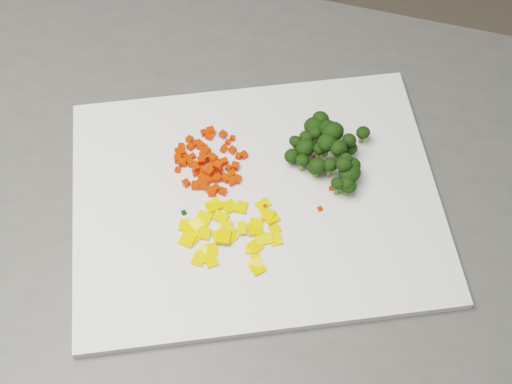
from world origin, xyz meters
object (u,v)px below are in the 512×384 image
Objects in this scene: counter_block at (258,325)px; broccoli_pile at (336,151)px; carrot_pile at (211,158)px; cutting_board at (256,199)px; pepper_pile at (232,232)px.

broccoli_pile is (0.06, 0.07, 0.49)m from counter_block.
carrot_pile reaches higher than counter_block.
broccoli_pile is at bearing 47.72° from counter_block.
counter_block is 0.46m from cutting_board.
counter_block is at bearing -132.28° from broccoli_pile.
counter_block is 2.21× the size of cutting_board.
carrot_pile reaches higher than cutting_board.
carrot_pile is 0.83× the size of broccoli_pile.
broccoli_pile is (0.05, 0.15, 0.02)m from pepper_pile.
broccoli_pile is at bearing 34.24° from carrot_pile.
broccoli_pile is (0.12, 0.08, 0.01)m from carrot_pile.
broccoli_pile is at bearing 60.03° from cutting_board.
counter_block is 8.29× the size of broccoli_pile.
carrot_pile is (-0.07, 0.01, 0.02)m from cutting_board.
cutting_board is at bearing -119.97° from broccoli_pile.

